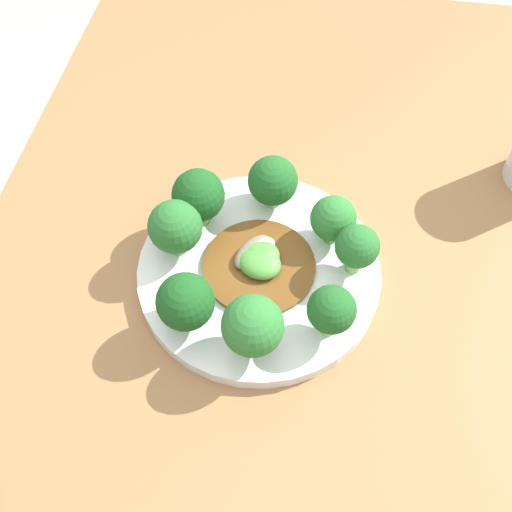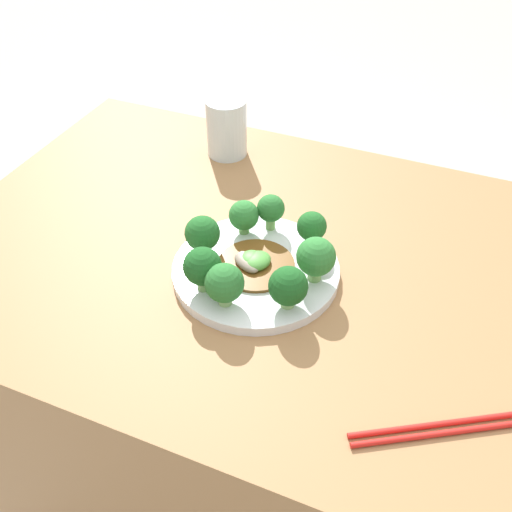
{
  "view_description": "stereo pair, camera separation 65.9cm",
  "coord_description": "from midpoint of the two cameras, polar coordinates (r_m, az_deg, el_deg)",
  "views": [
    {
      "loc": [
        -0.29,
        -0.0,
        1.29
      ],
      "look_at": [
        0.04,
        0.05,
        0.81
      ],
      "focal_mm": 42.0,
      "sensor_mm": 36.0,
      "label": 1
    },
    {
      "loc": [
        -0.21,
        0.65,
        1.37
      ],
      "look_at": [
        0.04,
        0.05,
        0.81
      ],
      "focal_mm": 42.0,
      "sensor_mm": 36.0,
      "label": 2
    }
  ],
  "objects": [
    {
      "name": "broccoli_south",
      "position": [
        0.69,
        -11.37,
        -7.07
      ],
      "size": [
        0.04,
        0.04,
        0.06
      ],
      "color": "#7AAD5B",
      "rests_on": "plate"
    },
    {
      "name": "broccoli_west",
      "position": [
        0.61,
        -7.35,
        -15.13
      ],
      "size": [
        0.06,
        0.06,
        0.07
      ],
      "color": "#70A356",
      "rests_on": "plate"
    },
    {
      "name": "broccoli_north",
      "position": [
        0.62,
        -19.98,
        -18.3
      ],
      "size": [
        0.05,
        0.05,
        0.06
      ],
      "color": "#89B76B",
      "rests_on": "plate"
    },
    {
      "name": "broccoli_southwest",
      "position": [
        0.66,
        -6.77,
        -10.06
      ],
      "size": [
        0.04,
        0.04,
        0.06
      ],
      "color": "#89B76B",
      "rests_on": "plate"
    },
    {
      "name": "drinking_glass",
      "position": [
        0.89,
        -13.86,
        5.14
      ],
      "size": [
        0.07,
        0.07,
        0.11
      ],
      "color": "silver",
      "rests_on": "table"
    },
    {
      "name": "stirfry_center",
      "position": [
        0.67,
        -14.52,
        -14.49
      ],
      "size": [
        0.11,
        0.11,
        0.02
      ],
      "color": "brown",
      "rests_on": "plate"
    },
    {
      "name": "table",
      "position": [
        1.03,
        -6.6,
        -26.25
      ],
      "size": [
        1.11,
        0.71,
        0.77
      ],
      "color": "olive",
      "rests_on": "ground_plane"
    },
    {
      "name": "broccoli_northeast",
      "position": [
        0.64,
        -22.06,
        -15.64
      ],
      "size": [
        0.05,
        0.05,
        0.07
      ],
      "color": "#70A356",
      "rests_on": "plate"
    },
    {
      "name": "broccoli_southeast",
      "position": [
        0.7,
        -14.79,
        -7.87
      ],
      "size": [
        0.05,
        0.05,
        0.06
      ],
      "color": "#70A356",
      "rests_on": "plate"
    },
    {
      "name": "chopsticks",
      "position": [
        0.57,
        6.99,
        -38.65
      ],
      "size": [
        0.2,
        0.13,
        0.01
      ],
      "color": "red",
      "rests_on": "table"
    },
    {
      "name": "broccoli_east",
      "position": [
        0.69,
        -20.5,
        -10.44
      ],
      "size": [
        0.05,
        0.05,
        0.06
      ],
      "color": "#89B76B",
      "rests_on": "plate"
    },
    {
      "name": "ground_plane",
      "position": [
        1.39,
        -5.18,
        -32.41
      ],
      "size": [
        8.0,
        8.0,
        0.0
      ],
      "primitive_type": "plane",
      "color": "#B7B2A8"
    },
    {
      "name": "plate",
      "position": [
        0.68,
        -13.99,
        -15.23
      ],
      "size": [
        0.24,
        0.24,
        0.02
      ],
      "color": "silver",
      "rests_on": "table"
    },
    {
      "name": "broccoli_northwest",
      "position": [
        0.59,
        -11.93,
        -19.44
      ],
      "size": [
        0.05,
        0.05,
        0.06
      ],
      "color": "#89B76B",
      "rests_on": "plate"
    }
  ]
}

